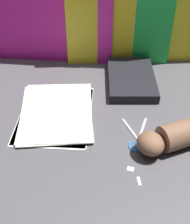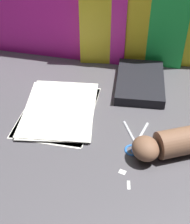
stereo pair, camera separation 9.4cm
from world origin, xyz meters
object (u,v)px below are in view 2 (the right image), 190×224
paper_stack (59,110)px  hand_forearm (189,140)px  book_closed (140,82)px  scissors (136,143)px

paper_stack → hand_forearm: bearing=-16.1°
paper_stack → book_closed: (0.26, 0.19, 0.01)m
book_closed → hand_forearm: 0.34m
paper_stack → scissors: 0.29m
scissors → hand_forearm: (0.15, -0.00, 0.04)m
scissors → book_closed: bearing=90.3°
paper_stack → book_closed: size_ratio=1.22×
paper_stack → book_closed: book_closed is taller
paper_stack → hand_forearm: 0.43m
paper_stack → hand_forearm: (0.41, -0.12, 0.03)m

